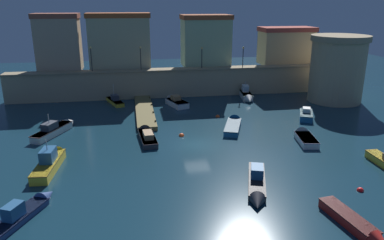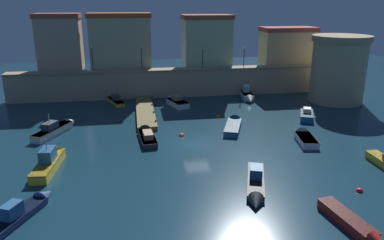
# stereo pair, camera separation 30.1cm
# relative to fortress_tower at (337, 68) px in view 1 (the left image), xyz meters

# --- Properties ---
(ground_plane) EXTENTS (118.91, 118.91, 0.00)m
(ground_plane) POSITION_rel_fortress_tower_xyz_m (-22.98, -13.94, -4.81)
(ground_plane) COLOR #112D3D
(quay_wall) EXTENTS (48.67, 2.33, 4.27)m
(quay_wall) POSITION_rel_fortress_tower_xyz_m (-22.98, 6.89, -2.66)
(quay_wall) COLOR tan
(quay_wall) RESTS_ON ground
(old_town_backdrop) EXTENTS (43.77, 5.29, 8.36)m
(old_town_backdrop) POSITION_rel_fortress_tower_xyz_m (-22.79, 10.09, 3.11)
(old_town_backdrop) COLOR tan
(old_town_backdrop) RESTS_ON ground
(fortress_tower) EXTENTS (8.14, 8.14, 9.51)m
(fortress_tower) POSITION_rel_fortress_tower_xyz_m (0.00, 0.00, 0.00)
(fortress_tower) COLOR tan
(fortress_tower) RESTS_ON ground
(pier_dock) EXTENTS (2.29, 14.94, 0.70)m
(pier_dock) POSITION_rel_fortress_tower_xyz_m (-27.79, -1.59, -4.56)
(pier_dock) COLOR brown
(pier_dock) RESTS_ON ground
(quay_lamp_0) EXTENTS (0.32, 0.32, 3.57)m
(quay_lamp_0) POSITION_rel_fortress_tower_xyz_m (-34.88, 6.89, 1.82)
(quay_lamp_0) COLOR black
(quay_lamp_0) RESTS_ON quay_wall
(quay_lamp_1) EXTENTS (0.32, 0.32, 3.47)m
(quay_lamp_1) POSITION_rel_fortress_tower_xyz_m (-27.76, 6.89, 1.76)
(quay_lamp_1) COLOR black
(quay_lamp_1) RESTS_ON quay_wall
(quay_lamp_2) EXTENTS (0.32, 0.32, 3.16)m
(quay_lamp_2) POSITION_rel_fortress_tower_xyz_m (-18.50, 6.89, 1.58)
(quay_lamp_2) COLOR black
(quay_lamp_2) RESTS_ON quay_wall
(quay_lamp_3) EXTENTS (0.32, 0.32, 3.10)m
(quay_lamp_3) POSITION_rel_fortress_tower_xyz_m (-11.99, 6.89, 1.54)
(quay_lamp_3) COLOR black
(quay_lamp_3) RESTS_ON quay_wall
(moored_boat_0) EXTENTS (1.96, 6.55, 1.55)m
(moored_boat_0) POSITION_rel_fortress_tower_xyz_m (-28.03, -11.13, -4.44)
(moored_boat_0) COLOR #333338
(moored_boat_0) RESTS_ON ground
(moored_boat_2) EXTENTS (3.50, 7.37, 1.69)m
(moored_boat_2) POSITION_rel_fortress_tower_xyz_m (-20.07, -24.07, -4.44)
(moored_boat_2) COLOR #333338
(moored_boat_2) RESTS_ON ground
(moored_boat_3) EXTENTS (4.17, 7.06, 1.80)m
(moored_boat_3) POSITION_rel_fortress_tower_xyz_m (-37.07, -25.20, -4.46)
(moored_boat_3) COLOR navy
(moored_boat_3) RESTS_ON ground
(moored_boat_4) EXTENTS (3.40, 5.07, 1.64)m
(moored_boat_4) POSITION_rel_fortress_tower_xyz_m (-7.66, -6.85, -4.34)
(moored_boat_4) COLOR #195689
(moored_boat_4) RESTS_ON ground
(moored_boat_5) EXTENTS (1.99, 6.11, 1.13)m
(moored_boat_5) POSITION_rel_fortress_tower_xyz_m (-15.57, -30.44, -4.46)
(moored_boat_5) COLOR red
(moored_boat_5) RESTS_ON ground
(moored_boat_6) EXTENTS (4.27, 7.06, 2.75)m
(moored_boat_6) POSITION_rel_fortress_tower_xyz_m (-37.88, -7.98, -4.29)
(moored_boat_6) COLOR silver
(moored_boat_6) RESTS_ON ground
(moored_boat_7) EXTENTS (2.30, 7.15, 2.64)m
(moored_boat_7) POSITION_rel_fortress_tower_xyz_m (-12.27, 3.60, -4.27)
(moored_boat_7) COLOR silver
(moored_boat_7) RESTS_ON ground
(moored_boat_8) EXTENTS (3.76, 6.73, 1.48)m
(moored_boat_8) POSITION_rel_fortress_tower_xyz_m (-17.77, -9.06, -4.48)
(moored_boat_8) COLOR #195689
(moored_boat_8) RESTS_ON ground
(moored_boat_9) EXTENTS (3.49, 7.31, 3.08)m
(moored_boat_9) POSITION_rel_fortress_tower_xyz_m (-32.21, 5.07, -4.43)
(moored_boat_9) COLOR gold
(moored_boat_9) RESTS_ON ground
(moored_boat_10) EXTENTS (2.42, 5.03, 1.55)m
(moored_boat_10) POSITION_rel_fortress_tower_xyz_m (-11.59, -14.55, -4.46)
(moored_boat_10) COLOR white
(moored_boat_10) RESTS_ON ground
(moored_boat_11) EXTENTS (3.33, 5.46, 1.88)m
(moored_boat_11) POSITION_rel_fortress_tower_xyz_m (-23.41, 1.79, -4.33)
(moored_boat_11) COLOR white
(moored_boat_11) RESTS_ON ground
(moored_boat_12) EXTENTS (2.12, 7.37, 3.09)m
(moored_boat_12) POSITION_rel_fortress_tower_xyz_m (-36.74, -17.09, -4.22)
(moored_boat_12) COLOR gold
(moored_boat_12) RESTS_ON ground
(mooring_buoy_0) EXTENTS (0.59, 0.59, 0.59)m
(mooring_buoy_0) POSITION_rel_fortress_tower_xyz_m (-24.23, -11.15, -4.81)
(mooring_buoy_0) COLOR #EA4C19
(mooring_buoy_0) RESTS_ON ground
(mooring_buoy_1) EXTENTS (0.53, 0.53, 0.53)m
(mooring_buoy_1) POSITION_rel_fortress_tower_xyz_m (-12.24, -25.73, -4.81)
(mooring_buoy_1) COLOR red
(mooring_buoy_1) RESTS_ON ground
(mooring_buoy_2) EXTENTS (0.54, 0.54, 0.54)m
(mooring_buoy_2) POSITION_rel_fortress_tower_xyz_m (-18.69, -4.94, -4.81)
(mooring_buoy_2) COLOR #EA4C19
(mooring_buoy_2) RESTS_ON ground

